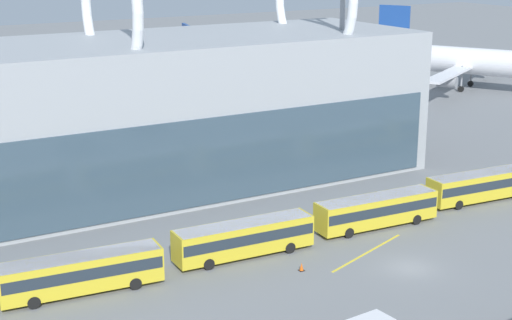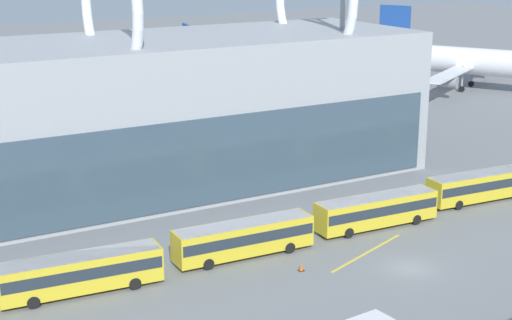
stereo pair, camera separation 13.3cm
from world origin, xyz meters
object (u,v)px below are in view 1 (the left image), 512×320
at_px(airliner_parked_remote, 472,61).
at_px(shuttle_bus_3, 377,209).
at_px(shuttle_bus_2, 244,237).
at_px(shuttle_bus_4, 481,184).
at_px(traffic_cone_1, 302,267).
at_px(airliner_at_gate_far, 207,98).
at_px(shuttle_bus_1, 81,271).
at_px(floodlight_mast, 342,21).

relative_size(airliner_parked_remote, shuttle_bus_3, 3.04).
bearing_deg(airliner_parked_remote, shuttle_bus_2, -86.69).
bearing_deg(shuttle_bus_4, traffic_cone_1, -163.60).
xyz_separation_m(airliner_at_gate_far, shuttle_bus_3, (-3.06, -42.74, -3.38)).
bearing_deg(shuttle_bus_1, traffic_cone_1, -11.45).
bearing_deg(floodlight_mast, shuttle_bus_3, -116.40).
xyz_separation_m(shuttle_bus_2, traffic_cone_1, (2.68, -5.13, -1.50)).
distance_m(shuttle_bus_2, shuttle_bus_3, 14.67).
bearing_deg(airliner_parked_remote, shuttle_bus_4, -73.46).
height_order(airliner_at_gate_far, airliner_parked_remote, airliner_parked_remote).
bearing_deg(airliner_parked_remote, shuttle_bus_3, -80.85).
height_order(shuttle_bus_1, traffic_cone_1, shuttle_bus_1).
height_order(shuttle_bus_2, floodlight_mast, floodlight_mast).
height_order(airliner_parked_remote, floodlight_mast, floodlight_mast).
relative_size(airliner_at_gate_far, airliner_parked_remote, 0.89).
bearing_deg(shuttle_bus_3, airliner_parked_remote, 41.56).
height_order(shuttle_bus_1, floodlight_mast, floodlight_mast).
height_order(shuttle_bus_4, traffic_cone_1, shuttle_bus_4).
relative_size(airliner_at_gate_far, traffic_cone_1, 50.11).
height_order(shuttle_bus_2, shuttle_bus_3, same).
relative_size(airliner_at_gate_far, shuttle_bus_4, 2.69).
distance_m(airliner_parked_remote, traffic_cone_1, 91.09).
xyz_separation_m(shuttle_bus_4, traffic_cone_1, (-26.66, -5.88, -1.50)).
distance_m(shuttle_bus_1, traffic_cone_1, 18.14).
distance_m(airliner_parked_remote, shuttle_bus_2, 90.30).
xyz_separation_m(airliner_parked_remote, shuttle_bus_1, (-90.39, -49.17, -3.52)).
relative_size(shuttle_bus_1, floodlight_mast, 0.46).
distance_m(shuttle_bus_3, floodlight_mast, 27.40).
bearing_deg(airliner_at_gate_far, shuttle_bus_3, 9.53).
xyz_separation_m(airliner_at_gate_far, floodlight_mast, (6.90, -22.66, 12.38)).
bearing_deg(airliner_at_gate_far, traffic_cone_1, -3.82).
bearing_deg(shuttle_bus_2, shuttle_bus_3, 2.45).
height_order(shuttle_bus_4, floodlight_mast, floodlight_mast).
relative_size(shuttle_bus_2, traffic_cone_1, 18.53).
bearing_deg(airliner_parked_remote, shuttle_bus_1, -91.10).
bearing_deg(shuttle_bus_1, airliner_parked_remote, 33.29).
xyz_separation_m(airliner_at_gate_far, shuttle_bus_4, (11.61, -42.00, -3.38)).
xyz_separation_m(airliner_at_gate_far, traffic_cone_1, (-15.05, -47.88, -4.89)).
height_order(shuttle_bus_2, shuttle_bus_4, same).
bearing_deg(airliner_at_gate_far, shuttle_bus_4, 29.08).
bearing_deg(traffic_cone_1, airliner_parked_remote, 36.58).
height_order(airliner_parked_remote, shuttle_bus_4, airliner_parked_remote).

